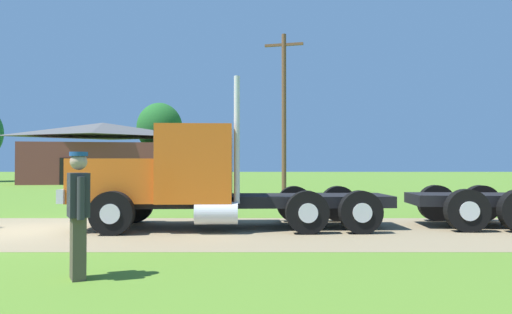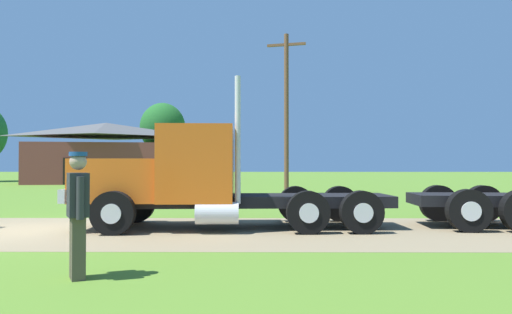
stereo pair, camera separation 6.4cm
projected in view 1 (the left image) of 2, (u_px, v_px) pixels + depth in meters
The scene contains 7 objects.
ground_plane at pixel (17, 231), 11.17m from camera, with size 200.00×200.00×0.00m, color #537C26.
dirt_track at pixel (17, 231), 11.17m from camera, with size 120.00×5.42×0.01m, color #887757.
truck_foreground_white at pixel (192, 180), 11.77m from camera, with size 8.06×2.98×3.70m.
visitor_walking_mid at pixel (79, 210), 6.49m from camera, with size 0.42×0.54×1.78m.
shed_building at pixel (104, 154), 41.17m from camera, with size 13.82×8.89×5.38m.
utility_pole_near at pixel (285, 109), 26.10m from camera, with size 2.17×0.63×9.01m.
tree_mid at pixel (161, 128), 46.88m from camera, with size 4.56×4.56×7.91m.
Camera 1 is at (5.79, -11.19, 1.59)m, focal length 32.50 mm.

